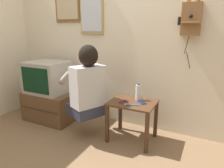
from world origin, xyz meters
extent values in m
plane|color=#846647|center=(0.00, 0.00, 0.00)|extent=(14.00, 14.00, 0.00)
cube|color=beige|center=(0.00, 1.07, 1.27)|extent=(6.80, 0.05, 2.55)
cube|color=#51331E|center=(0.37, 0.64, 0.49)|extent=(0.54, 0.44, 0.02)
cube|color=#452B1A|center=(0.13, 0.45, 0.24)|extent=(0.04, 0.04, 0.48)
cube|color=#452B1A|center=(0.62, 0.45, 0.24)|extent=(0.04, 0.04, 0.48)
cube|color=#452B1A|center=(0.13, 0.83, 0.24)|extent=(0.04, 0.04, 0.48)
cube|color=#452B1A|center=(0.62, 0.83, 0.24)|extent=(0.04, 0.04, 0.48)
cube|color=#2D3347|center=(-0.20, 0.48, 0.36)|extent=(0.48, 0.49, 0.14)
cube|color=silver|center=(-0.13, 0.45, 0.68)|extent=(0.37, 0.45, 0.49)
sphere|color=#A37556|center=(-0.13, 0.45, 1.04)|extent=(0.22, 0.22, 0.22)
ellipsoid|color=black|center=(-0.11, 0.44, 1.05)|extent=(0.30, 0.30, 0.25)
cylinder|color=silver|center=(-0.42, 0.40, 0.77)|extent=(0.30, 0.20, 0.23)
cylinder|color=silver|center=(-0.28, 0.70, 0.77)|extent=(0.30, 0.20, 0.23)
sphere|color=#A37556|center=(-0.54, 0.46, 0.69)|extent=(0.09, 0.09, 0.09)
sphere|color=#A37556|center=(-0.39, 0.76, 0.69)|extent=(0.09, 0.09, 0.09)
cube|color=brown|center=(-0.95, 0.68, 0.22)|extent=(0.76, 0.55, 0.43)
cube|color=#432E1C|center=(-0.95, 0.40, 0.24)|extent=(0.68, 0.01, 0.02)
cube|color=#ADA89E|center=(-0.98, 0.67, 0.66)|extent=(0.59, 0.50, 0.46)
cube|color=black|center=(-0.98, 0.42, 0.66)|extent=(0.48, 0.01, 0.36)
cube|color=brown|center=(0.91, 0.99, 1.45)|extent=(0.21, 0.11, 0.35)
cube|color=brown|center=(0.91, 0.91, 1.41)|extent=(0.19, 0.07, 0.03)
sphere|color=#B79338|center=(0.86, 0.98, 1.65)|extent=(0.05, 0.05, 0.05)
sphere|color=#B79338|center=(0.96, 0.98, 1.65)|extent=(0.05, 0.05, 0.05)
cone|color=black|center=(0.91, 0.89, 1.48)|extent=(0.04, 0.05, 0.04)
cylinder|color=black|center=(0.78, 0.99, 1.43)|extent=(0.03, 0.03, 0.09)
cylinder|color=black|center=(0.89, 0.97, 1.17)|extent=(0.04, 0.04, 0.22)
cylinder|color=black|center=(0.92, 0.98, 0.99)|extent=(0.07, 0.06, 0.19)
cube|color=brown|center=(-0.84, 1.03, 1.73)|extent=(0.44, 0.02, 0.56)
cube|color=tan|center=(-0.84, 1.02, 1.73)|extent=(0.38, 0.01, 0.48)
cube|color=tan|center=(-0.42, 1.03, 1.62)|extent=(0.37, 0.03, 0.67)
cube|color=#B2BCC6|center=(-0.42, 1.01, 1.62)|extent=(0.33, 0.01, 0.61)
cube|color=maroon|center=(0.28, 0.59, 0.51)|extent=(0.09, 0.13, 0.01)
cube|color=black|center=(0.28, 0.59, 0.51)|extent=(0.07, 0.11, 0.00)
cube|color=navy|center=(0.48, 0.66, 0.51)|extent=(0.13, 0.13, 0.01)
cube|color=black|center=(0.48, 0.66, 0.51)|extent=(0.11, 0.10, 0.00)
cylinder|color=silver|center=(0.40, 0.74, 0.60)|extent=(0.06, 0.06, 0.19)
cylinder|color=#2D4C8C|center=(0.40, 0.74, 0.70)|extent=(0.03, 0.03, 0.02)
cylinder|color=#338CD8|center=(0.41, 0.52, 0.51)|extent=(0.16, 0.08, 0.01)
cube|color=white|center=(0.35, 0.49, 0.52)|extent=(0.03, 0.02, 0.01)
camera|label=1|loc=(1.16, -1.49, 1.33)|focal=32.00mm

